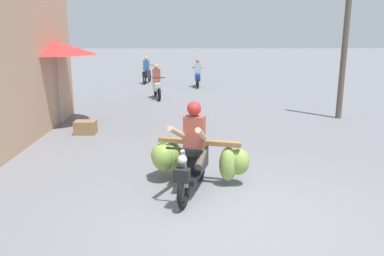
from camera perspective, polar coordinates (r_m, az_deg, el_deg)
The scene contains 8 objects.
ground_plane at distance 6.01m, azimuth 6.10°, elevation -12.78°, with size 120.00×120.00×0.00m, color slate.
motorbike_main_loaded at distance 6.98m, azimuth -0.64°, elevation -4.14°, with size 1.89×1.94×1.58m.
motorbike_distant_ahead_left at distance 16.15m, azimuth -5.18°, elevation 6.33°, with size 0.59×1.60×1.40m.
motorbike_distant_ahead_right at distance 19.44m, azimuth 0.81°, elevation 7.67°, with size 0.50×1.62×1.40m.
motorbike_distant_far_ahead at distance 21.09m, azimuth -6.65°, elevation 8.07°, with size 0.52×1.62×1.40m.
market_umbrella_near_shop at distance 11.97m, azimuth -19.34°, elevation 11.03°, with size 2.30×2.30×2.44m.
produce_crate at distance 10.89m, azimuth -15.33°, elevation 0.09°, with size 0.56×0.40×0.36m, color olive.
utility_pole at distance 13.07m, azimuth 21.69°, elevation 13.63°, with size 0.18×0.18×5.68m, color brown.
Camera 1 is at (-0.70, -5.32, 2.69)m, focal length 36.42 mm.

